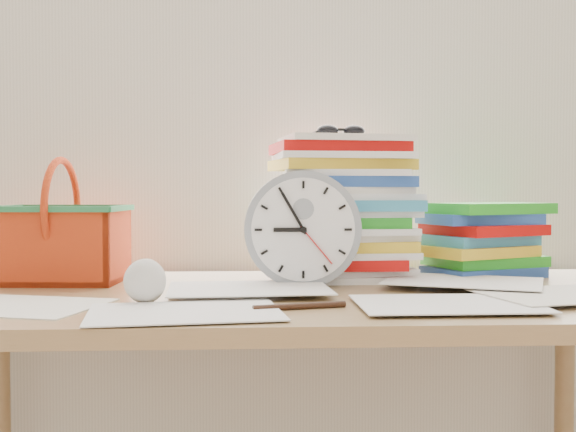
{
  "coord_description": "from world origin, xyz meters",
  "views": [
    {
      "loc": [
        -0.09,
        0.26,
        0.94
      ],
      "look_at": [
        -0.02,
        1.6,
        0.89
      ],
      "focal_mm": 45.0,
      "sensor_mm": 36.0,
      "label": 1
    }
  ],
  "objects": [
    {
      "name": "scattered_papers",
      "position": [
        0.0,
        1.6,
        0.76
      ],
      "size": [
        1.26,
        0.42,
        0.02
      ],
      "primitive_type": null,
      "color": "white",
      "rests_on": "desk"
    },
    {
      "name": "crumpled_ball",
      "position": [
        -0.26,
        1.48,
        0.79
      ],
      "size": [
        0.07,
        0.07,
        0.07
      ],
      "primitive_type": "sphere",
      "color": "white",
      "rests_on": "desk"
    },
    {
      "name": "sunglasses",
      "position": [
        0.11,
        1.8,
        1.07
      ],
      "size": [
        0.13,
        0.12,
        0.03
      ],
      "primitive_type": null,
      "rotation": [
        0.0,
        0.0,
        0.14
      ],
      "color": "black",
      "rests_on": "paper_stack"
    },
    {
      "name": "paper_stack",
      "position": [
        0.12,
        1.8,
        0.9
      ],
      "size": [
        0.32,
        0.27,
        0.3
      ],
      "primitive_type": null,
      "rotation": [
        0.0,
        0.0,
        0.06
      ],
      "color": "white",
      "rests_on": "desk"
    },
    {
      "name": "book_stack",
      "position": [
        0.42,
        1.82,
        0.83
      ],
      "size": [
        0.32,
        0.29,
        0.16
      ],
      "primitive_type": null,
      "rotation": [
        0.0,
        0.0,
        0.33
      ],
      "color": "white",
      "rests_on": "desk"
    },
    {
      "name": "curtain",
      "position": [
        0.0,
        1.98,
        1.3
      ],
      "size": [
        2.4,
        0.01,
        2.5
      ],
      "primitive_type": "cube",
      "color": "silver",
      "rests_on": "room_shell"
    },
    {
      "name": "pen",
      "position": [
        -0.01,
        1.4,
        0.76
      ],
      "size": [
        0.15,
        0.05,
        0.01
      ],
      "primitive_type": "cylinder",
      "rotation": [
        0.0,
        1.57,
        0.25
      ],
      "color": "black",
      "rests_on": "desk"
    },
    {
      "name": "clock",
      "position": [
        0.02,
        1.67,
        0.86
      ],
      "size": [
        0.23,
        0.05,
        0.23
      ],
      "primitive_type": "cylinder",
      "rotation": [
        1.57,
        0.0,
        0.0
      ],
      "color": "gray",
      "rests_on": "desk"
    },
    {
      "name": "desk",
      "position": [
        0.0,
        1.6,
        0.68
      ],
      "size": [
        1.4,
        0.7,
        0.75
      ],
      "color": "olive",
      "rests_on": "ground"
    },
    {
      "name": "basket",
      "position": [
        -0.47,
        1.77,
        0.88
      ],
      "size": [
        0.27,
        0.21,
        0.25
      ],
      "primitive_type": null,
      "rotation": [
        0.0,
        0.0,
        -0.07
      ],
      "color": "#E64516",
      "rests_on": "desk"
    }
  ]
}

